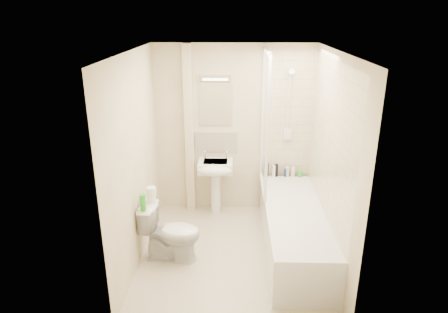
{
  "coord_description": "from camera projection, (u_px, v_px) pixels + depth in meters",
  "views": [
    {
      "loc": [
        0.01,
        -4.15,
        2.79
      ],
      "look_at": [
        -0.11,
        0.2,
        1.2
      ],
      "focal_mm": 32.0,
      "sensor_mm": 36.0,
      "label": 1
    }
  ],
  "objects": [
    {
      "name": "pipe_boxing",
      "position": [
        189.0,
        132.0,
        5.58
      ],
      "size": [
        0.12,
        0.12,
        2.4
      ],
      "primitive_type": "cube",
      "color": "beige",
      "rests_on": "ground"
    },
    {
      "name": "tile_back",
      "position": [
        288.0,
        116.0,
        5.51
      ],
      "size": [
        0.7,
        0.01,
        1.75
      ],
      "primitive_type": "cube",
      "color": "beige",
      "rests_on": "wall_back"
    },
    {
      "name": "toilet",
      "position": [
        171.0,
        232.0,
        4.68
      ],
      "size": [
        0.54,
        0.77,
        0.69
      ],
      "primitive_type": "imported",
      "rotation": [
        0.0,
        0.0,
        1.46
      ],
      "color": "white",
      "rests_on": "ground"
    },
    {
      "name": "shower_fixture",
      "position": [
        289.0,
        108.0,
        5.43
      ],
      "size": [
        0.1,
        0.16,
        0.99
      ],
      "color": "white",
      "rests_on": "wall_back"
    },
    {
      "name": "toilet_roll_lower",
      "position": [
        151.0,
        198.0,
        4.64
      ],
      "size": [
        0.1,
        0.1,
        0.09
      ],
      "primitive_type": "cylinder",
      "color": "white",
      "rests_on": "toilet"
    },
    {
      "name": "tile_right",
      "position": [
        331.0,
        141.0,
        4.45
      ],
      "size": [
        0.01,
        2.1,
        1.75
      ],
      "primitive_type": "cube",
      "color": "beige",
      "rests_on": "wall_right"
    },
    {
      "name": "toilet_roll_upper",
      "position": [
        151.0,
        191.0,
        4.61
      ],
      "size": [
        0.11,
        0.11,
        0.09
      ],
      "primitive_type": "cylinder",
      "color": "white",
      "rests_on": "toilet_roll_lower"
    },
    {
      "name": "mirror",
      "position": [
        216.0,
        104.0,
        5.48
      ],
      "size": [
        0.46,
        0.01,
        0.6
      ],
      "primitive_type": "cube",
      "color": "white",
      "rests_on": "wall_back"
    },
    {
      "name": "bottle_black_a",
      "position": [
        266.0,
        170.0,
        5.71
      ],
      "size": [
        0.06,
        0.06,
        0.2
      ],
      "primitive_type": "cylinder",
      "color": "black",
      "rests_on": "bathtub"
    },
    {
      "name": "splashback",
      "position": [
        216.0,
        142.0,
        5.68
      ],
      "size": [
        0.6,
        0.02,
        0.3
      ],
      "primitive_type": "cube",
      "color": "beige",
      "rests_on": "wall_back"
    },
    {
      "name": "ceiling",
      "position": [
        234.0,
        52.0,
        4.03
      ],
      "size": [
        2.2,
        2.5,
        0.02
      ],
      "primitive_type": "cube",
      "color": "white",
      "rests_on": "wall_back"
    },
    {
      "name": "wall_back",
      "position": [
        234.0,
        131.0,
        5.62
      ],
      "size": [
        2.2,
        0.02,
        2.4
      ],
      "primitive_type": "cube",
      "color": "beige",
      "rests_on": "ground"
    },
    {
      "name": "strip_light",
      "position": [
        215.0,
        78.0,
        5.34
      ],
      "size": [
        0.42,
        0.07,
        0.07
      ],
      "primitive_type": "cube",
      "color": "silver",
      "rests_on": "wall_back"
    },
    {
      "name": "floor",
      "position": [
        232.0,
        254.0,
        4.86
      ],
      "size": [
        2.5,
        2.5,
        0.0
      ],
      "primitive_type": "plane",
      "color": "beige",
      "rests_on": "ground"
    },
    {
      "name": "bathtub",
      "position": [
        294.0,
        230.0,
        4.85
      ],
      "size": [
        0.7,
        2.1,
        0.55
      ],
      "color": "white",
      "rests_on": "ground"
    },
    {
      "name": "bottle_cream",
      "position": [
        287.0,
        172.0,
        5.71
      ],
      "size": [
        0.06,
        0.06,
        0.15
      ],
      "primitive_type": "cylinder",
      "color": "beige",
      "rests_on": "bathtub"
    },
    {
      "name": "wall_left",
      "position": [
        135.0,
        162.0,
        4.48
      ],
      "size": [
        0.02,
        2.5,
        2.4
      ],
      "primitive_type": "cube",
      "color": "beige",
      "rests_on": "ground"
    },
    {
      "name": "green_bottle",
      "position": [
        143.0,
        203.0,
        4.43
      ],
      "size": [
        0.07,
        0.07,
        0.19
      ],
      "primitive_type": "cylinder",
      "color": "green",
      "rests_on": "toilet"
    },
    {
      "name": "pedestal_sink",
      "position": [
        215.0,
        173.0,
        5.59
      ],
      "size": [
        0.48,
        0.46,
        0.93
      ],
      "color": "white",
      "rests_on": "ground"
    },
    {
      "name": "bottle_white_b",
      "position": [
        293.0,
        172.0,
        5.71
      ],
      "size": [
        0.05,
        0.05,
        0.14
      ],
      "primitive_type": "cylinder",
      "color": "silver",
      "rests_on": "bathtub"
    },
    {
      "name": "bottle_white_a",
      "position": [
        274.0,
        171.0,
        5.72
      ],
      "size": [
        0.05,
        0.05,
        0.17
      ],
      "primitive_type": "cylinder",
      "color": "white",
      "rests_on": "bathtub"
    },
    {
      "name": "bottle_black_b",
      "position": [
        276.0,
        170.0,
        5.71
      ],
      "size": [
        0.05,
        0.05,
        0.18
      ],
      "primitive_type": "cylinder",
      "color": "black",
      "rests_on": "bathtub"
    },
    {
      "name": "shower_screen",
      "position": [
        265.0,
        122.0,
        5.1
      ],
      "size": [
        0.04,
        0.92,
        1.8
      ],
      "color": "white",
      "rests_on": "bathtub"
    },
    {
      "name": "wall_right",
      "position": [
        332.0,
        163.0,
        4.42
      ],
      "size": [
        0.02,
        2.5,
        2.4
      ],
      "primitive_type": "cube",
      "color": "beige",
      "rests_on": "ground"
    },
    {
      "name": "bottle_blue",
      "position": [
        286.0,
        172.0,
        5.72
      ],
      "size": [
        0.06,
        0.06,
        0.12
      ],
      "primitive_type": "cylinder",
      "color": "navy",
      "rests_on": "bathtub"
    },
    {
      "name": "bottle_green",
      "position": [
        300.0,
        174.0,
        5.72
      ],
      "size": [
        0.07,
        0.07,
        0.09
      ],
      "primitive_type": "cylinder",
      "color": "green",
      "rests_on": "bathtub"
    }
  ]
}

